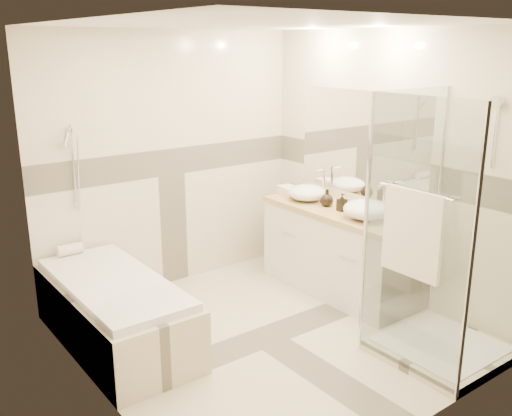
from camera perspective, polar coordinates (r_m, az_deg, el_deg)
room at (r=4.47m, az=1.37°, el=1.80°), size 2.82×3.02×2.52m
bathtub at (r=4.80m, az=-13.93°, el=-9.75°), size 0.75×1.70×0.56m
vanity at (r=5.61m, az=8.10°, el=-4.27°), size 0.58×1.62×0.85m
shower_enclosure at (r=4.61m, az=16.80°, el=-8.36°), size 0.96×0.93×2.04m
vessel_sink_near at (r=5.74m, az=5.13°, el=1.56°), size 0.39×0.39×0.16m
vessel_sink_far at (r=5.20m, az=11.05°, el=-0.14°), size 0.43×0.43×0.17m
faucet_near at (r=5.86m, az=6.72°, el=2.77°), size 0.12×0.03×0.30m
faucet_far at (r=5.33m, az=12.66°, el=1.12°), size 0.12×0.03×0.29m
amenity_bottle_a at (r=5.40m, az=8.59°, el=0.57°), size 0.08×0.08×0.17m
amenity_bottle_b at (r=5.54m, az=7.10°, el=1.01°), size 0.14×0.14×0.17m
folded_towels at (r=5.95m, az=3.32°, el=1.75°), size 0.18×0.27×0.08m
rolled_towel at (r=5.32m, az=-18.13°, el=-3.97°), size 0.22×0.10×0.10m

